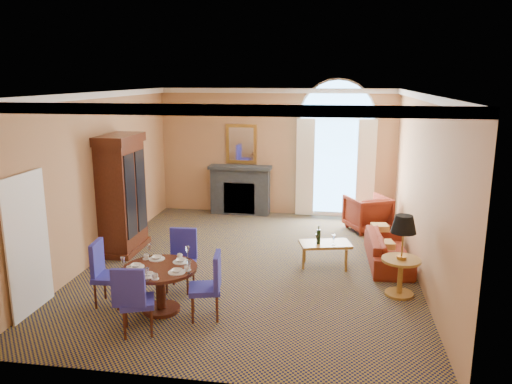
% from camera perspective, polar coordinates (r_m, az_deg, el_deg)
% --- Properties ---
extents(ground, '(7.50, 7.50, 0.00)m').
position_cam_1_polar(ground, '(9.56, -0.48, -8.29)').
color(ground, '#12153A').
rests_on(ground, ground).
extents(room_envelope, '(6.04, 7.52, 3.45)m').
position_cam_1_polar(room_envelope, '(9.61, 0.01, 7.27)').
color(room_envelope, tan).
rests_on(room_envelope, ground).
extents(armoire, '(0.68, 1.21, 2.38)m').
position_cam_1_polar(armoire, '(10.35, -15.13, -0.43)').
color(armoire, '#3A170D').
rests_on(armoire, ground).
extents(dining_table, '(1.12, 1.12, 0.90)m').
position_cam_1_polar(dining_table, '(7.71, -10.89, -9.61)').
color(dining_table, '#3A170D').
rests_on(dining_table, ground).
extents(dining_chair_north, '(0.47, 0.48, 1.01)m').
position_cam_1_polar(dining_chair_north, '(8.47, -8.49, -7.12)').
color(dining_chair_north, '#2A279C').
rests_on(dining_chair_north, ground).
extents(dining_chair_south, '(0.58, 0.58, 1.01)m').
position_cam_1_polar(dining_chair_south, '(7.08, -13.86, -11.53)').
color(dining_chair_south, '#2A279C').
rests_on(dining_chair_south, ground).
extents(dining_chair_east, '(0.55, 0.55, 1.01)m').
position_cam_1_polar(dining_chair_east, '(7.38, -5.21, -10.15)').
color(dining_chair_east, '#2A279C').
rests_on(dining_chair_east, ground).
extents(dining_chair_west, '(0.50, 0.48, 1.01)m').
position_cam_1_polar(dining_chair_west, '(8.14, -17.00, -8.41)').
color(dining_chair_west, '#2A279C').
rests_on(dining_chair_west, ground).
extents(sofa, '(0.80, 1.90, 0.55)m').
position_cam_1_polar(sofa, '(9.85, 14.88, -6.39)').
color(sofa, maroon).
rests_on(sofa, ground).
extents(armchair, '(1.18, 1.19, 0.82)m').
position_cam_1_polar(armchair, '(11.79, 12.61, -2.37)').
color(armchair, maroon).
rests_on(armchair, ground).
extents(coffee_table, '(1.02, 0.72, 0.82)m').
position_cam_1_polar(coffee_table, '(9.40, 7.88, -5.97)').
color(coffee_table, '#AA7933').
rests_on(coffee_table, ground).
extents(side_table, '(0.63, 0.63, 1.32)m').
position_cam_1_polar(side_table, '(8.33, 16.38, -5.87)').
color(side_table, '#AA7933').
rests_on(side_table, ground).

